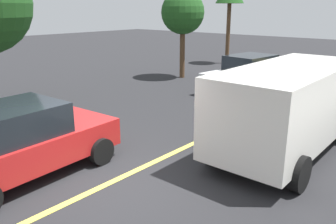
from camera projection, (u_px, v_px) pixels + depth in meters
The scene contains 6 objects.
ground_plane at pixel (111, 183), 7.34m from camera, with size 80.00×80.00×0.00m, color #262628.
lane_marking_centre at pixel (195, 143), 9.51m from camera, with size 28.00×0.16×0.01m, color #E0D14C.
white_van at pixel (289, 104), 8.56m from camera, with size 5.22×2.30×2.20m.
car_white_near_curb at pixel (248, 73), 15.33m from camera, with size 4.54×2.39×1.57m.
car_red_far_lane at pixel (21, 141), 7.45m from camera, with size 4.13×2.23×1.62m.
tree_left_verge at pixel (183, 13), 17.55m from camera, with size 2.19×2.19×4.44m.
Camera 1 is at (-4.20, -5.23, 3.55)m, focal length 37.11 mm.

